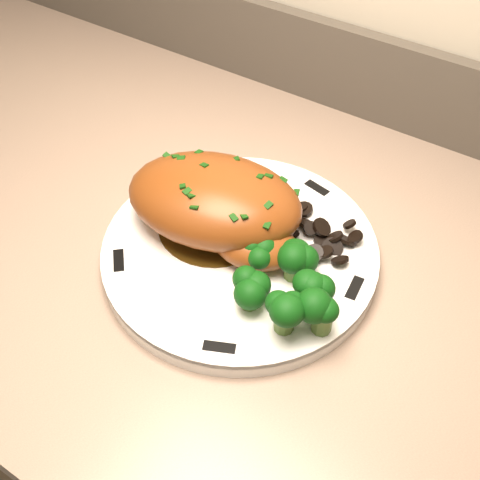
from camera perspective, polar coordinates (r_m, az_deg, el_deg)
The scene contains 11 objects.
counter at distance 1.15m, azimuth -15.24°, elevation -7.37°, with size 1.87×0.64×0.93m.
plate at distance 0.66m, azimuth -0.00°, elevation -1.18°, with size 0.30×0.30×0.02m, color white.
rim_accent_0 at distance 0.72m, azimuth 7.31°, elevation 4.91°, with size 0.03×0.01×0.00m, color black.
rim_accent_1 at distance 0.74m, azimuth -4.71°, elevation 6.13°, with size 0.03×0.01×0.00m, color black.
rim_accent_2 at distance 0.65m, azimuth -11.43°, elevation -1.93°, with size 0.03×0.01×0.00m, color black.
rim_accent_3 at distance 0.57m, azimuth -1.98°, elevation -10.14°, with size 0.03×0.01×0.00m, color black.
rim_accent_4 at distance 0.62m, azimuth 10.80°, elevation -4.50°, with size 0.03×0.01×0.00m, color black.
gravy_pool at distance 0.67m, azimuth -2.36°, elevation 1.49°, with size 0.13×0.13×0.00m, color #3C280B.
chicken_breast at distance 0.64m, azimuth -2.02°, elevation 3.34°, with size 0.22×0.17×0.08m.
mushroom_pile at distance 0.66m, azimuth 6.81°, elevation 0.34°, with size 0.09×0.07×0.02m.
broccoli_florets at distance 0.59m, azimuth 4.52°, elevation -4.29°, with size 0.12×0.09×0.05m.
Camera 1 is at (0.60, 1.30, 1.31)m, focal length 45.00 mm.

